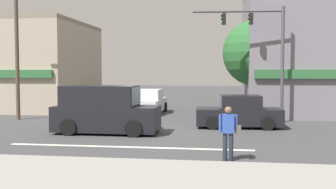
{
  "coord_description": "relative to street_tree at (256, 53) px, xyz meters",
  "views": [
    {
      "loc": [
        3.37,
        -17.23,
        2.72
      ],
      "look_at": [
        0.69,
        2.0,
        1.6
      ],
      "focal_mm": 42.0,
      "sensor_mm": 36.0,
      "label": 1
    }
  ],
  "objects": [
    {
      "name": "ground_plane",
      "position": [
        -5.39,
        -7.47,
        -3.88
      ],
      "size": [
        120.0,
        120.0,
        0.0
      ],
      "primitive_type": "plane",
      "color": "#3D3D3F"
    },
    {
      "name": "lane_marking_stripe",
      "position": [
        -5.39,
        -10.97,
        -3.87
      ],
      "size": [
        9.0,
        0.24,
        0.01
      ],
      "primitive_type": "cube",
      "color": "silver",
      "rests_on": "ground"
    },
    {
      "name": "sidewalk_curb",
      "position": [
        -5.39,
        -15.97,
        -3.8
      ],
      "size": [
        40.0,
        5.0,
        0.16
      ],
      "primitive_type": "cube",
      "color": "gray",
      "rests_on": "ground"
    },
    {
      "name": "building_left_block",
      "position": [
        -18.4,
        2.9,
        -0.71
      ],
      "size": [
        12.52,
        9.15,
        6.34
      ],
      "color": "tan",
      "rests_on": "ground"
    },
    {
      "name": "building_right_corner",
      "position": [
        4.8,
        2.25,
        0.19
      ],
      "size": [
        10.67,
        9.09,
        8.14
      ],
      "color": "slate",
      "rests_on": "ground"
    },
    {
      "name": "street_tree",
      "position": [
        0.0,
        0.0,
        0.0
      ],
      "size": [
        4.09,
        4.09,
        5.93
      ],
      "color": "#4C3823",
      "rests_on": "ground"
    },
    {
      "name": "utility_pole_near_left",
      "position": [
        -13.58,
        -3.78,
        -0.08
      ],
      "size": [
        1.4,
        0.22,
        7.3
      ],
      "color": "brown",
      "rests_on": "ground"
    },
    {
      "name": "utility_pole_far_right",
      "position": [
        2.59,
        0.44,
        0.53
      ],
      "size": [
        1.4,
        0.22,
        8.52
      ],
      "color": "brown",
      "rests_on": "ground"
    },
    {
      "name": "traffic_light_mast",
      "position": [
        0.16,
        -3.1,
        0.3
      ],
      "size": [
        4.88,
        0.49,
        6.2
      ],
      "color": "#47474C",
      "rests_on": "ground"
    },
    {
      "name": "van_approaching_near",
      "position": [
        -7.2,
        -7.92,
        -2.87
      ],
      "size": [
        4.61,
        2.07,
        2.11
      ],
      "color": "black",
      "rests_on": "ground"
    },
    {
      "name": "sedan_crossing_leftbound",
      "position": [
        -6.79,
        0.58,
        -3.17
      ],
      "size": [
        1.94,
        4.13,
        1.58
      ],
      "color": "silver",
      "rests_on": "ground"
    },
    {
      "name": "sedan_parked_curbside",
      "position": [
        -1.22,
        -5.33,
        -3.17
      ],
      "size": [
        4.18,
        2.03,
        1.58
      ],
      "color": "black",
      "rests_on": "ground"
    },
    {
      "name": "pedestrian_foreground_with_bag",
      "position": [
        -1.82,
        -12.71,
        -2.92
      ],
      "size": [
        0.67,
        0.29,
        1.67
      ],
      "color": "#232838",
      "rests_on": "ground"
    }
  ]
}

